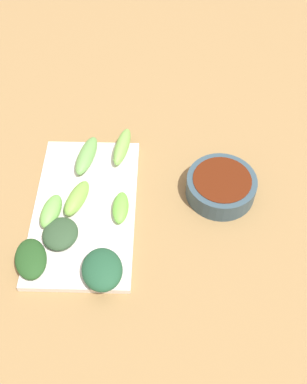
# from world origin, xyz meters

# --- Properties ---
(tabletop) EXTENTS (2.10, 2.10, 0.02)m
(tabletop) POSITION_xyz_m (0.00, 0.00, 0.01)
(tabletop) COLOR olive
(tabletop) RESTS_ON ground
(sauce_bowl) EXTENTS (0.12, 0.12, 0.04)m
(sauce_bowl) POSITION_xyz_m (-0.12, -0.04, 0.04)
(sauce_bowl) COLOR #334A54
(sauce_bowl) RESTS_ON tabletop
(serving_plate) EXTENTS (0.17, 0.30, 0.01)m
(serving_plate) POSITION_xyz_m (0.11, 0.01, 0.03)
(serving_plate) COLOR silver
(serving_plate) RESTS_ON tabletop
(broccoli_leafy_0) EXTENTS (0.07, 0.09, 0.02)m
(broccoli_leafy_0) POSITION_xyz_m (0.18, 0.12, 0.04)
(broccoli_leafy_0) COLOR #21491D
(broccoli_leafy_0) RESTS_ON serving_plate
(broccoli_stalk_1) EXTENTS (0.03, 0.06, 0.02)m
(broccoli_stalk_1) POSITION_xyz_m (0.05, 0.02, 0.04)
(broccoli_stalk_1) COLOR #6BBC40
(broccoli_stalk_1) RESTS_ON serving_plate
(broccoli_leafy_2) EXTENTS (0.06, 0.07, 0.02)m
(broccoli_leafy_2) POSITION_xyz_m (0.14, 0.07, 0.04)
(broccoli_leafy_2) COLOR #2D4A2C
(broccoli_leafy_2) RESTS_ON serving_plate
(broccoli_leafy_3) EXTENTS (0.08, 0.09, 0.03)m
(broccoli_leafy_3) POSITION_xyz_m (0.07, 0.13, 0.05)
(broccoli_leafy_3) COLOR #205032
(broccoli_leafy_3) RESTS_ON serving_plate
(broccoli_stalk_4) EXTENTS (0.05, 0.10, 0.02)m
(broccoli_stalk_4) POSITION_xyz_m (0.12, -0.10, 0.04)
(broccoli_stalk_4) COLOR #68A24F
(broccoli_stalk_4) RESTS_ON serving_plate
(broccoli_stalk_5) EXTENTS (0.05, 0.08, 0.03)m
(broccoli_stalk_5) POSITION_xyz_m (0.12, 0.00, 0.04)
(broccoli_stalk_5) COLOR #77AD43
(broccoli_stalk_5) RESTS_ON serving_plate
(broccoli_stalk_6) EXTENTS (0.04, 0.09, 0.03)m
(broccoli_stalk_6) POSITION_xyz_m (0.05, -0.12, 0.05)
(broccoli_stalk_6) COLOR #79B64D
(broccoli_stalk_6) RESTS_ON serving_plate
(broccoli_stalk_7) EXTENTS (0.04, 0.07, 0.03)m
(broccoli_stalk_7) POSITION_xyz_m (0.16, 0.03, 0.04)
(broccoli_stalk_7) COLOR #6EB64F
(broccoli_stalk_7) RESTS_ON serving_plate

